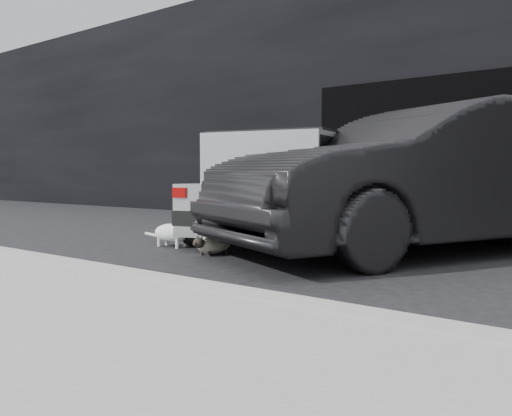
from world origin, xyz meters
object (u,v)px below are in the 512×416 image
Objects in this scene: silver_hatchback at (299,183)px; cat_siamese at (212,245)px; cat_white at (174,232)px; second_car at (428,178)px.

cat_siamese is at bearing -100.54° from silver_hatchback.
silver_hatchback is 1.98m from cat_siamese.
cat_siamese is 0.87× the size of cat_white.
cat_white is at bearing -125.45° from second_car.
cat_siamese is at bearing 75.52° from cat_white.
second_car is 6.45× the size of cat_white.
cat_white is (-2.63, -1.53, -0.67)m from second_car.
second_car is 3.12m from cat_white.
silver_hatchback is at bearing 154.84° from cat_white.
silver_hatchback is 5.18× the size of cat_white.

